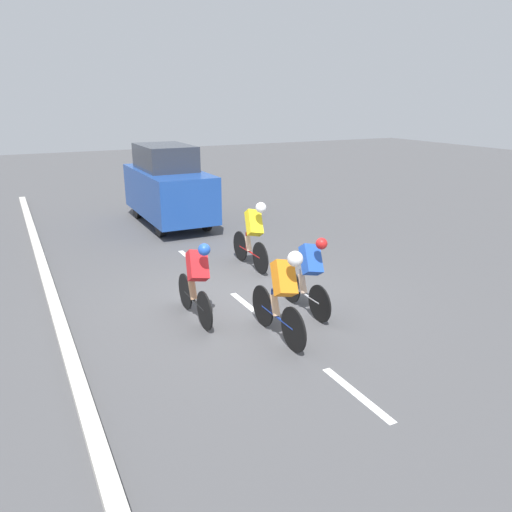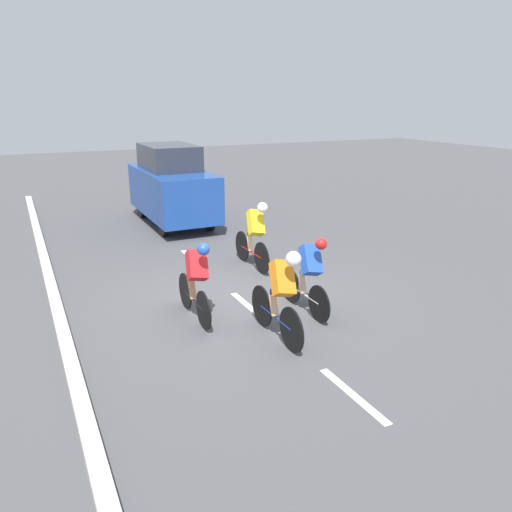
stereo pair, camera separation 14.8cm
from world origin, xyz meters
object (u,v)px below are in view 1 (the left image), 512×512
cyclist_orange (282,292)px  cyclist_yellow (253,233)px  cyclist_red (197,279)px  support_car (168,186)px  cyclist_blue (309,273)px

cyclist_orange → cyclist_yellow: bearing=-109.1°
cyclist_red → cyclist_orange: bearing=125.9°
cyclist_red → support_car: (-1.66, -6.87, 0.42)m
cyclist_blue → support_car: 7.48m
cyclist_orange → support_car: 8.20m
cyclist_blue → support_car: (0.20, -7.47, 0.41)m
cyclist_orange → cyclist_blue: (-0.93, -0.69, -0.06)m
cyclist_red → support_car: 7.08m
cyclist_yellow → cyclist_blue: cyclist_yellow is taller
cyclist_yellow → support_car: (0.43, -4.82, 0.35)m
cyclist_blue → cyclist_orange: bearing=36.6°
cyclist_orange → cyclist_red: 1.59m
cyclist_orange → cyclist_red: bearing=-54.1°
cyclist_orange → support_car: bearing=-95.1°
cyclist_yellow → cyclist_orange: bearing=70.9°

